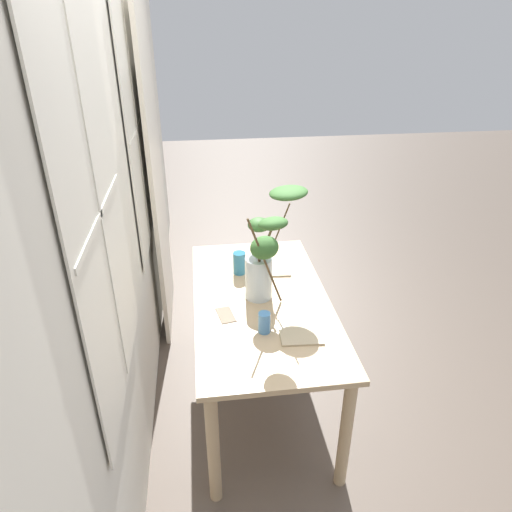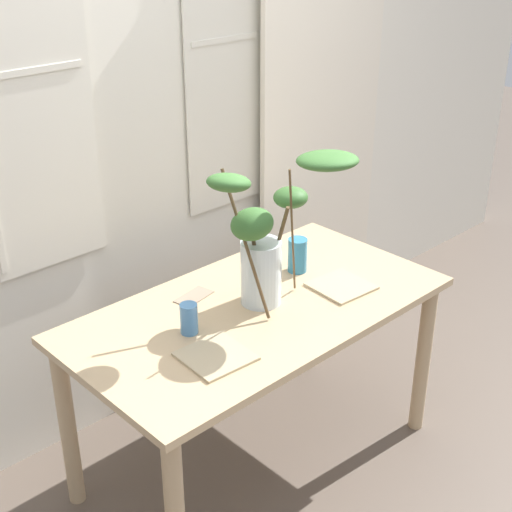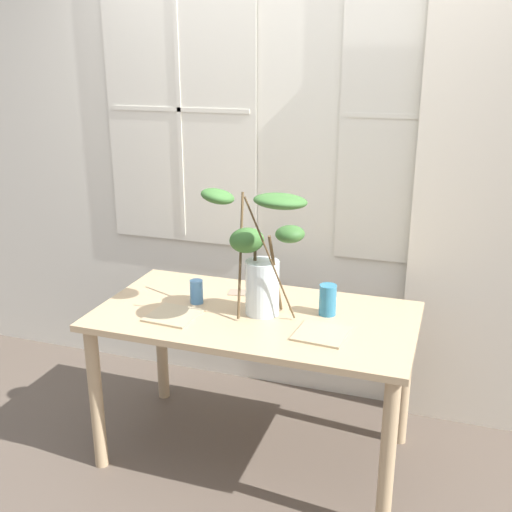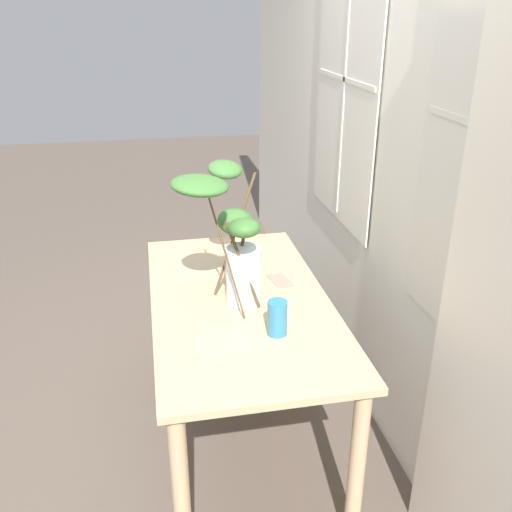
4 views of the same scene
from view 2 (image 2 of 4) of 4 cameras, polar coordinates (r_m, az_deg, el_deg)
name	(u,v)px [view 2 (image 2 of 4)]	position (r m, az deg, el deg)	size (l,w,h in m)	color
ground	(257,460)	(3.24, 0.11, -15.60)	(14.00, 14.00, 0.00)	brown
back_wall_with_windows	(133,123)	(3.12, -9.56, 10.21)	(5.96, 0.14, 2.62)	silver
curtain_sheer_side	(322,118)	(3.73, 5.19, 10.69)	(0.83, 0.03, 2.34)	silver
dining_table	(258,330)	(2.85, 0.12, -5.82)	(1.47, 0.78, 0.76)	tan
vase_with_branches	(270,234)	(2.66, 1.13, 1.69)	(0.58, 0.43, 0.63)	silver
drinking_glass_blue_left	(189,319)	(2.61, -5.25, -4.89)	(0.06, 0.06, 0.11)	#4C84BC
drinking_glass_blue_right	(297,255)	(3.02, 3.25, 0.07)	(0.08, 0.08, 0.14)	teal
plate_square_left	(216,356)	(2.50, -3.17, -7.80)	(0.22, 0.22, 0.01)	tan
plate_square_right	(341,286)	(2.94, 6.67, -2.34)	(0.21, 0.21, 0.01)	tan
napkin_folded	(194,297)	(2.86, -4.87, -3.17)	(0.15, 0.08, 0.00)	gray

